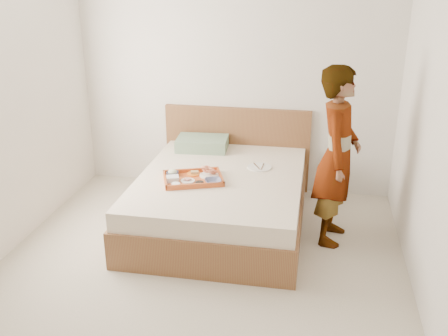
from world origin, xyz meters
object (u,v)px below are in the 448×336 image
at_px(tray, 193,178).
at_px(dinner_plate, 259,167).
at_px(bed, 221,200).
at_px(person, 337,157).

height_order(tray, dinner_plate, tray).
bearing_deg(bed, tray, -143.03).
height_order(bed, tray, tray).
relative_size(bed, tray, 3.69).
distance_m(tray, dinner_plate, 0.73).
height_order(dinner_plate, person, person).
bearing_deg(dinner_plate, bed, -141.68).
relative_size(dinner_plate, person, 0.15).
bearing_deg(person, tray, 102.58).
distance_m(tray, person, 1.34).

